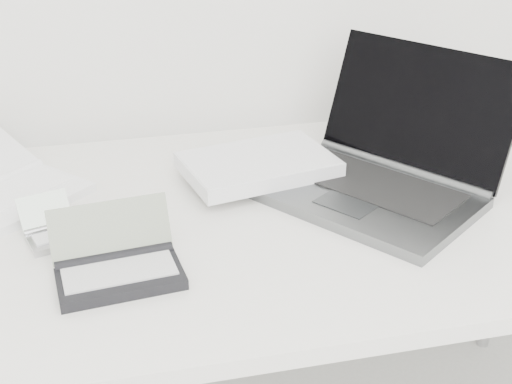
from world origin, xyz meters
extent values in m
cube|color=white|center=(0.00, 1.55, 0.71)|extent=(1.60, 0.80, 0.03)
cylinder|color=silver|center=(0.75, 1.90, 0.35)|extent=(0.04, 0.04, 0.70)
cube|color=slate|center=(0.19, 1.54, 0.74)|extent=(0.45, 0.47, 0.02)
cube|color=black|center=(0.22, 1.56, 0.75)|extent=(0.31, 0.35, 0.00)
cube|color=black|center=(0.33, 1.65, 0.87)|extent=(0.31, 0.37, 0.24)
cylinder|color=slate|center=(0.30, 1.62, 0.75)|extent=(0.25, 0.32, 0.02)
cube|color=#333637|center=(0.14, 1.50, 0.75)|extent=(0.12, 0.12, 0.00)
cube|color=silver|center=(0.01, 1.67, 0.77)|extent=(0.32, 0.25, 0.03)
cube|color=white|center=(0.01, 1.67, 0.78)|extent=(0.31, 0.24, 0.00)
cube|color=white|center=(-0.45, 1.68, 0.74)|extent=(0.28, 0.28, 0.02)
cube|color=white|center=(-0.46, 1.69, 0.75)|extent=(0.22, 0.21, 0.00)
cube|color=#B3B3B8|center=(-0.38, 1.52, 0.74)|extent=(0.10, 0.09, 0.01)
cube|color=silver|center=(-0.38, 1.52, 0.74)|extent=(0.08, 0.06, 0.00)
cube|color=gray|center=(-0.40, 1.57, 0.77)|extent=(0.09, 0.06, 0.05)
cylinder|color=#B3B3B8|center=(-0.39, 1.55, 0.74)|extent=(0.09, 0.04, 0.01)
cube|color=black|center=(-0.28, 1.37, 0.74)|extent=(0.20, 0.12, 0.02)
cube|color=#A8A8A8|center=(-0.28, 1.37, 0.75)|extent=(0.18, 0.09, 0.00)
cube|color=slate|center=(-0.29, 1.44, 0.79)|extent=(0.20, 0.06, 0.08)
cylinder|color=black|center=(-0.28, 1.42, 0.75)|extent=(0.19, 0.04, 0.02)
camera|label=1|loc=(-0.28, 0.42, 1.36)|focal=50.00mm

